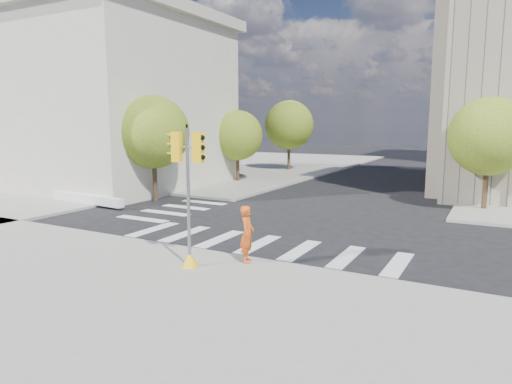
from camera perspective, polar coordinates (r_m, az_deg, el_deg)
ground at (r=19.89m, az=3.26°, el=-5.27°), size 160.00×160.00×0.00m
sidewalk_near at (r=11.45m, az=-21.86°, el=-16.34°), size 30.00×14.00×0.15m
sidewalk_far_left at (r=52.03m, az=-4.58°, el=3.47°), size 28.00×40.00×0.15m
classical_building at (r=38.02m, az=-19.85°, el=10.67°), size 19.00×15.00×12.70m
tree_lw_near at (r=28.47m, az=-12.72°, el=7.29°), size 4.40×4.40×6.41m
tree_lw_mid at (r=36.62m, az=-2.33°, el=7.07°), size 4.00×4.00×5.77m
tree_lw_far at (r=45.50m, az=4.16°, el=8.35°), size 4.80×4.80×6.95m
tree_re_near at (r=27.52m, az=27.12°, el=6.20°), size 4.20×4.20×6.16m
tree_re_mid at (r=39.51m, az=27.60°, el=7.08°), size 4.60×4.60×6.66m
tree_re_far at (r=51.51m, az=27.79°, el=6.67°), size 4.00×4.00×5.88m
lamp_near at (r=31.50m, az=28.29°, el=7.28°), size 0.35×0.18×8.11m
lamp_far at (r=45.50m, az=28.38°, el=7.39°), size 0.35×0.18×8.11m
traffic_signal at (r=14.72m, az=-8.43°, el=-1.97°), size 1.08×0.56×4.59m
photographer at (r=15.27m, az=-1.11°, el=-5.27°), size 0.65×0.81×1.93m
planter_wall at (r=28.36m, az=-20.44°, el=-0.77°), size 6.01×0.88×0.50m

